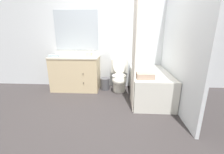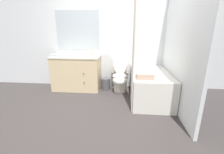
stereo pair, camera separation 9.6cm
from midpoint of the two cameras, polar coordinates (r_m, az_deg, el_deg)
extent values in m
plane|color=#383333|center=(2.65, -3.71, -14.53)|extent=(14.00, 14.00, 0.00)
cube|color=silver|center=(3.78, -0.42, 14.94)|extent=(8.00, 0.05, 2.50)
cube|color=#B2BCC6|center=(3.90, -12.20, 16.94)|extent=(1.06, 0.01, 0.93)
cube|color=silver|center=(3.15, 24.16, 13.11)|extent=(0.05, 2.51, 2.50)
cube|color=beige|center=(3.77, -12.47, 1.37)|extent=(1.12, 0.56, 0.79)
cube|color=beige|center=(3.68, -12.88, 7.54)|extent=(1.14, 0.58, 0.03)
cylinder|color=silver|center=(3.69, -12.84, 6.92)|extent=(0.36, 0.36, 0.10)
sphere|color=#382D23|center=(3.41, -9.97, 1.27)|extent=(0.02, 0.02, 0.02)
sphere|color=#382D23|center=(3.47, -9.79, -2.13)|extent=(0.02, 0.02, 0.02)
cylinder|color=silver|center=(3.89, -11.93, 8.59)|extent=(0.04, 0.04, 0.04)
cylinder|color=silver|center=(3.84, -12.17, 9.41)|extent=(0.02, 0.11, 0.09)
cylinder|color=silver|center=(3.90, -12.71, 8.60)|extent=(0.03, 0.03, 0.04)
cylinder|color=silver|center=(3.87, -11.14, 8.63)|extent=(0.03, 0.03, 0.04)
cylinder|color=silver|center=(3.60, 3.73, -3.78)|extent=(0.29, 0.29, 0.22)
ellipsoid|color=silver|center=(3.48, 3.77, -1.04)|extent=(0.34, 0.46, 0.26)
torus|color=silver|center=(3.45, 3.80, 0.44)|extent=(0.34, 0.34, 0.04)
cube|color=silver|center=(3.72, 3.98, 4.31)|extent=(0.40, 0.18, 0.33)
ellipsoid|color=silver|center=(3.60, 3.95, 4.61)|extent=(0.32, 0.14, 0.43)
cube|color=silver|center=(3.28, 14.98, -3.11)|extent=(0.76, 1.39, 0.58)
cube|color=#A5A7A2|center=(3.20, 15.36, 1.64)|extent=(0.64, 1.27, 0.01)
cube|color=silver|center=(2.70, 9.15, 8.91)|extent=(0.01, 0.59, 2.02)
cylinder|color=#4C4C51|center=(3.71, -1.65, -2.57)|extent=(0.23, 0.23, 0.29)
cube|color=beige|center=(3.62, -7.58, 8.62)|extent=(0.14, 0.13, 0.09)
ellipsoid|color=white|center=(3.62, -7.62, 9.51)|extent=(0.07, 0.04, 0.03)
cylinder|color=silver|center=(3.52, -5.95, 8.86)|extent=(0.06, 0.06, 0.14)
cylinder|color=silver|center=(3.51, -5.99, 10.23)|extent=(0.03, 0.03, 0.03)
cube|color=silver|center=(3.67, -19.88, 7.64)|extent=(0.24, 0.13, 0.06)
cube|color=tan|center=(2.74, 13.35, 0.47)|extent=(0.31, 0.26, 0.10)
camera|label=1|loc=(0.05, -89.10, 0.27)|focal=24.00mm
camera|label=2|loc=(0.05, 90.90, -0.27)|focal=24.00mm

